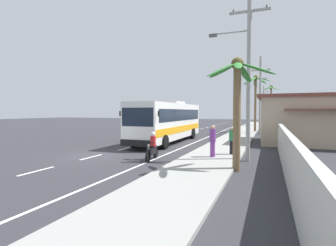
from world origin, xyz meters
name	(u,v)px	position (x,y,z in m)	size (l,w,h in m)	color
ground_plane	(98,155)	(0.00, 0.00, 0.00)	(160.00, 160.00, 0.00)	#303035
sidewalk_kerb	(232,142)	(6.80, 10.00, 0.07)	(3.20, 90.00, 0.14)	#999993
lane_markings	(197,136)	(2.34, 14.95, 0.00)	(3.95, 71.75, 0.01)	white
boundary_wall	(277,130)	(10.60, 14.00, 0.92)	(0.24, 60.00, 1.84)	#B2B2AD
coach_bus_foreground	(169,121)	(1.51, 8.18, 1.92)	(3.08, 12.12, 3.69)	white
motorcycle_beside_bus	(152,148)	(3.76, -0.09, 0.65)	(0.56, 1.96, 1.58)	black
pedestrian_near_kerb	(213,140)	(6.88, 1.35, 1.09)	(0.36, 0.36, 1.81)	#75388E
pedestrian_midwalk	(232,140)	(7.79, 2.69, 1.01)	(0.36, 0.36, 1.66)	black
utility_pole_nearest	(248,66)	(8.72, 1.52, 5.21)	(3.25, 0.24, 9.88)	#9E9E99
utility_pole_mid	(260,94)	(8.83, 18.94, 4.77)	(2.20, 0.24, 9.18)	#9E9E99
utility_pole_far	(260,98)	(8.31, 36.36, 5.20)	(3.47, 0.24, 9.75)	#9E9E99
utility_pole_distant	(263,104)	(8.53, 53.78, 4.62)	(2.15, 0.24, 8.87)	#9E9E99
palm_nearest	(271,96)	(10.15, 39.51, 5.65)	(2.68, 2.84, 7.74)	brown
palm_second	(237,94)	(8.48, -1.18, 3.53)	(3.18, 3.23, 5.15)	brown
palm_third	(256,91)	(8.18, 22.29, 5.36)	(3.46, 3.49, 7.46)	brown
roadside_building	(332,120)	(14.67, 11.31, 2.05)	(11.46, 7.53, 4.07)	tan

